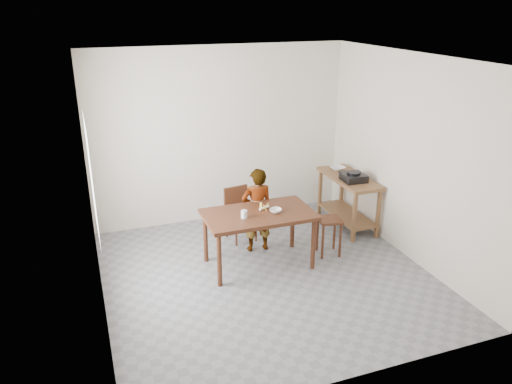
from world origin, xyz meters
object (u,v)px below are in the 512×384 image
object	(u,v)px
prep_counter	(348,201)
stool	(329,236)
child	(257,210)
dining_chair	(241,215)
dining_table	(259,239)

from	to	relation	value
prep_counter	stool	bearing A→B (deg)	-133.70
child	stool	xyz separation A→B (m)	(0.88, -0.46, -0.34)
dining_chair	dining_table	bearing A→B (deg)	-100.41
child	stool	distance (m)	1.05
dining_table	prep_counter	distance (m)	1.86
dining_table	stool	distance (m)	1.02
child	dining_chair	size ratio (longest dim) A/B	1.56
stool	prep_counter	bearing A→B (deg)	46.30
prep_counter	dining_chair	xyz separation A→B (m)	(-1.69, 0.10, -0.01)
dining_table	dining_chair	world-z (taller)	dining_chair
prep_counter	child	bearing A→B (deg)	-169.95
dining_table	dining_chair	distance (m)	0.80
dining_table	child	bearing A→B (deg)	72.57
dining_chair	child	bearing A→B (deg)	-83.38
dining_table	dining_chair	size ratio (longest dim) A/B	1.82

